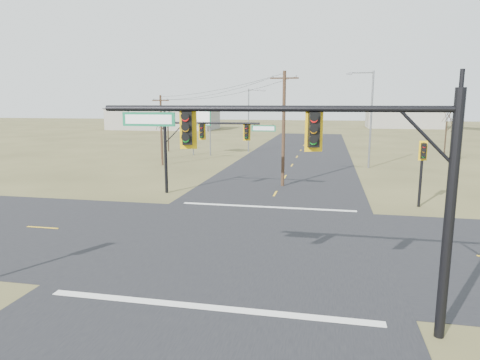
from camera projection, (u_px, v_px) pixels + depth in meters
name	position (u px, v px, depth m)	size (l,w,h in m)	color
ground	(247.00, 241.00, 22.25)	(320.00, 320.00, 0.00)	olive
road_ew	(247.00, 241.00, 22.25)	(160.00, 14.00, 0.02)	black
road_ns	(247.00, 241.00, 22.25)	(14.00, 160.00, 0.02)	black
stop_bar_near	(208.00, 307.00, 15.02)	(12.00, 0.40, 0.01)	silver
stop_bar_far	(267.00, 207.00, 29.48)	(12.00, 0.40, 0.01)	silver
mast_arm_near	(326.00, 158.00, 12.93)	(10.91, 0.55, 7.53)	black
mast_arm_far	(205.00, 137.00, 32.84)	(8.82, 0.52, 6.18)	black
pedestal_signal_ne	(423.00, 159.00, 28.96)	(0.59, 0.51, 4.62)	black
utility_pole_near	(284.00, 128.00, 36.13)	(2.38, 0.28, 9.72)	#412B1C
utility_pole_far	(161.00, 129.00, 48.65)	(1.95, 0.30, 7.97)	#412B1C
highway_sign	(201.00, 124.00, 58.00)	(3.00, 1.39, 6.09)	slate
streetlight_a	(369.00, 114.00, 46.36)	(2.93, 0.33, 10.49)	slate
streetlight_c	(250.00, 117.00, 61.75)	(2.53, 0.26, 9.09)	slate
bare_tree_a	(161.00, 122.00, 53.91)	(2.99, 2.99, 5.99)	black
bare_tree_b	(168.00, 115.00, 62.63)	(3.45, 3.45, 6.71)	black
bare_tree_c	(454.00, 123.00, 49.92)	(3.22, 3.22, 6.08)	black
bare_tree_d	(447.00, 115.00, 59.44)	(3.37, 3.37, 6.76)	black
warehouse_left	(164.00, 119.00, 116.43)	(28.00, 14.00, 5.50)	gray
warehouse_mid	(403.00, 119.00, 122.91)	(20.00, 12.00, 5.00)	gray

